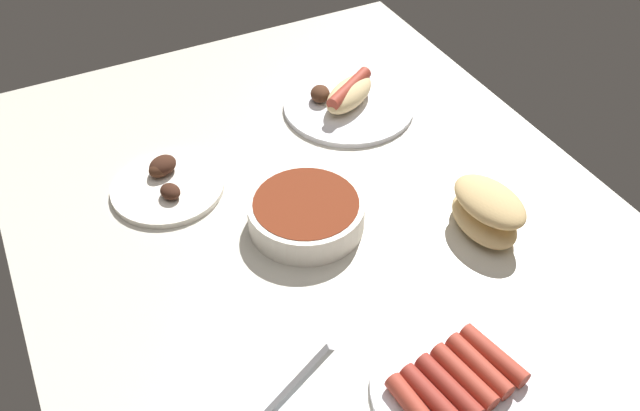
{
  "coord_description": "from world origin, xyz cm",
  "views": [
    {
      "loc": [
        -65.36,
        34.17,
        73.35
      ],
      "look_at": [
        1.32,
        0.43,
        3.0
      ],
      "focal_mm": 37.96,
      "sensor_mm": 36.0,
      "label": 1
    }
  ],
  "objects": [
    {
      "name": "ground_plane",
      "position": [
        0.0,
        0.0,
        -1.5
      ],
      "size": [
        120.0,
        90.0,
        3.0
      ],
      "primitive_type": "cube",
      "color": "beige"
    },
    {
      "name": "plate_sausages",
      "position": [
        -32.95,
        -0.66,
        1.2
      ],
      "size": [
        20.82,
        20.82,
        3.33
      ],
      "color": "white",
      "rests_on": "ground_plane"
    },
    {
      "name": "plate_grilled_meat",
      "position": [
        19.15,
        19.28,
        0.91
      ],
      "size": [
        18.2,
        18.2,
        3.63
      ],
      "color": "white",
      "rests_on": "ground_plane"
    },
    {
      "name": "bowl_chili",
      "position": [
        1.38,
        2.75,
        2.55
      ],
      "size": [
        17.81,
        17.81,
        4.64
      ],
      "color": "white",
      "rests_on": "ground_plane"
    },
    {
      "name": "plate_hotdog_assembled",
      "position": [
        25.65,
        -17.64,
        1.73
      ],
      "size": [
        24.35,
        24.35,
        5.61
      ],
      "color": "white",
      "rests_on": "ground_plane"
    },
    {
      "name": "bread_stack",
      "position": [
        -11.46,
        -21.06,
        3.6
      ],
      "size": [
        13.55,
        9.55,
        7.2
      ],
      "color": "#DBB77A",
      "rests_on": "ground_plane"
    }
  ]
}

